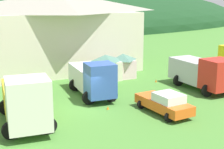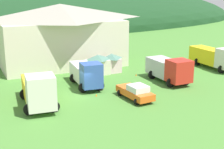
% 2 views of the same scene
% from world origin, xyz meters
% --- Properties ---
extents(ground_plane, '(200.00, 200.00, 0.00)m').
position_xyz_m(ground_plane, '(0.00, 0.00, 0.00)').
color(ground_plane, '#477F33').
extents(depot_building, '(18.89, 10.50, 9.08)m').
position_xyz_m(depot_building, '(2.41, 14.32, 4.68)').
color(depot_building, beige).
rests_on(depot_building, ground).
extents(play_shed_cream, '(3.11, 2.28, 2.68)m').
position_xyz_m(play_shed_cream, '(5.25, 7.21, 1.38)').
color(play_shed_cream, beige).
rests_on(play_shed_cream, ground).
extents(play_shed_pink, '(2.39, 2.22, 2.61)m').
position_xyz_m(play_shed_pink, '(7.37, 7.40, 1.34)').
color(play_shed_pink, beige).
rests_on(play_shed_pink, ground).
extents(heavy_rig_striped, '(3.86, 8.01, 3.70)m').
position_xyz_m(heavy_rig_striped, '(-4.82, -1.66, 1.77)').
color(heavy_rig_striped, silver).
rests_on(heavy_rig_striped, ground).
extents(box_truck_blue, '(3.38, 7.20, 3.30)m').
position_xyz_m(box_truck_blue, '(1.82, 2.57, 1.64)').
color(box_truck_blue, '#3356AD').
rests_on(box_truck_blue, ground).
extents(crane_truck_red, '(3.35, 6.74, 3.19)m').
position_xyz_m(crane_truck_red, '(11.81, -0.04, 1.70)').
color(crane_truck_red, red).
rests_on(crane_truck_red, ground).
extents(service_pickup_orange, '(2.54, 4.99, 1.66)m').
position_xyz_m(service_pickup_orange, '(4.88, -3.86, 0.83)').
color(service_pickup_orange, orange).
rests_on(service_pickup_orange, ground).
extents(traffic_cone_near_pickup, '(0.36, 0.36, 0.57)m').
position_xyz_m(traffic_cone_near_pickup, '(1.51, -1.18, 0.00)').
color(traffic_cone_near_pickup, orange).
rests_on(traffic_cone_near_pickup, ground).
extents(traffic_cone_mid_row, '(0.36, 0.36, 0.62)m').
position_xyz_m(traffic_cone_mid_row, '(9.51, 4.25, 0.00)').
color(traffic_cone_mid_row, orange).
rests_on(traffic_cone_mid_row, ground).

